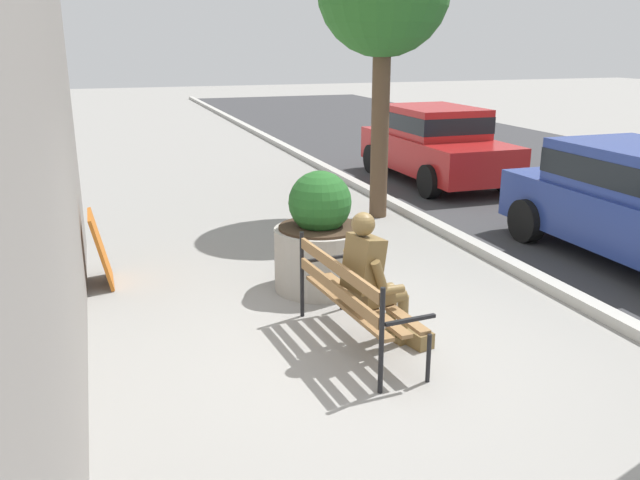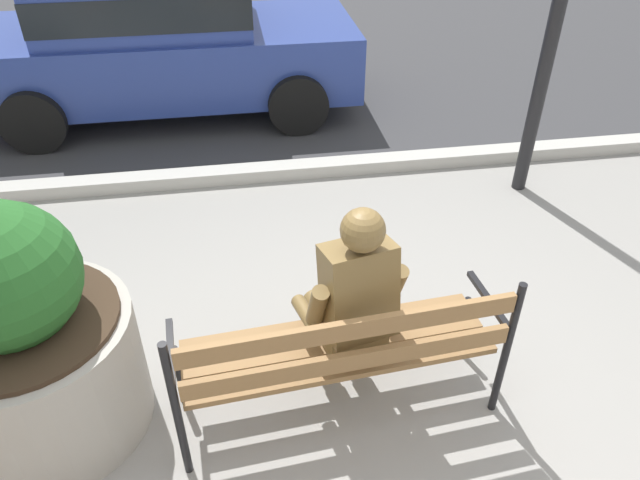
# 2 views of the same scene
# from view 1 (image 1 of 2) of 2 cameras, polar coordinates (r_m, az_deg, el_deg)

# --- Properties ---
(ground_plane) EXTENTS (80.00, 80.00, 0.00)m
(ground_plane) POSITION_cam_1_polar(r_m,az_deg,el_deg) (6.35, 2.42, -9.78)
(ground_plane) COLOR gray
(curb_stone) EXTENTS (60.00, 0.20, 0.12)m
(curb_stone) POSITION_cam_1_polar(r_m,az_deg,el_deg) (7.78, 22.83, -5.51)
(curb_stone) COLOR #B2AFA8
(curb_stone) RESTS_ON ground
(building_wall_behind) EXTENTS (12.00, 0.50, 3.38)m
(building_wall_behind) POSITION_cam_1_polar(r_m,az_deg,el_deg) (3.98, -25.36, -1.70)
(building_wall_behind) COLOR gray
(building_wall_behind) RESTS_ON ground
(park_bench) EXTENTS (1.83, 0.67, 0.95)m
(park_bench) POSITION_cam_1_polar(r_m,az_deg,el_deg) (6.25, 2.82, -4.78)
(park_bench) COLOR olive
(park_bench) RESTS_ON ground
(bronze_statue_seated) EXTENTS (0.60, 0.86, 1.37)m
(bronze_statue_seated) POSITION_cam_1_polar(r_m,az_deg,el_deg) (6.22, 4.92, -3.71)
(bronze_statue_seated) COLOR brown
(bronze_statue_seated) RESTS_ON ground
(concrete_planter) EXTENTS (1.09, 1.09, 1.43)m
(concrete_planter) POSITION_cam_1_polar(r_m,az_deg,el_deg) (7.75, 0.00, -0.06)
(concrete_planter) COLOR #A8A399
(concrete_planter) RESTS_ON ground
(parked_car_red) EXTENTS (4.10, 1.93, 1.56)m
(parked_car_red) POSITION_cam_1_polar(r_m,az_deg,el_deg) (14.11, 9.98, 8.43)
(parked_car_red) COLOR #B21E1E
(parked_car_red) RESTS_ON ground
(leaning_signboard) EXTENTS (0.70, 0.23, 0.89)m
(leaning_signboard) POSITION_cam_1_polar(r_m,az_deg,el_deg) (8.36, -18.55, -0.71)
(leaning_signboard) COLOR #C6661E
(leaning_signboard) RESTS_ON ground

